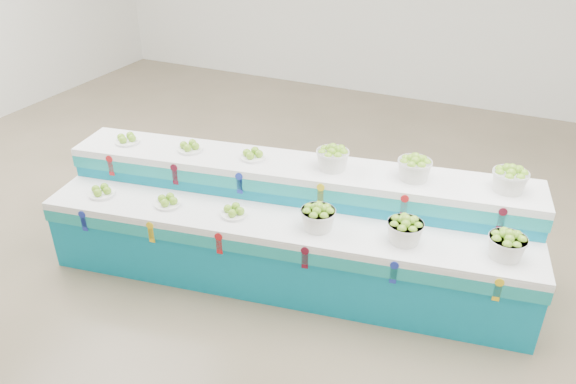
% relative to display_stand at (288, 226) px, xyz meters
% --- Properties ---
extents(ground, '(10.00, 10.00, 0.00)m').
position_rel_display_stand_xyz_m(ground, '(-0.81, 0.26, -0.51)').
color(ground, brown).
rests_on(ground, ground).
extents(display_stand, '(4.55, 1.83, 1.02)m').
position_rel_display_stand_xyz_m(display_stand, '(0.00, 0.00, 0.00)').
color(display_stand, '#0981A3').
rests_on(display_stand, ground).
extents(plate_lower_left, '(0.28, 0.28, 0.10)m').
position_rel_display_stand_xyz_m(plate_lower_left, '(-1.68, -0.55, 0.26)').
color(plate_lower_left, white).
rests_on(plate_lower_left, display_stand).
extents(plate_lower_mid, '(0.28, 0.28, 0.10)m').
position_rel_display_stand_xyz_m(plate_lower_mid, '(-1.01, -0.44, 0.26)').
color(plate_lower_mid, white).
rests_on(plate_lower_mid, display_stand).
extents(plate_lower_right, '(0.28, 0.28, 0.10)m').
position_rel_display_stand_xyz_m(plate_lower_right, '(-0.37, -0.34, 0.26)').
color(plate_lower_right, white).
rests_on(plate_lower_right, display_stand).
extents(basket_lower_left, '(0.34, 0.34, 0.22)m').
position_rel_display_stand_xyz_m(basket_lower_left, '(0.38, -0.22, 0.32)').
color(basket_lower_left, silver).
rests_on(basket_lower_left, display_stand).
extents(basket_lower_mid, '(0.34, 0.34, 0.22)m').
position_rel_display_stand_xyz_m(basket_lower_mid, '(1.10, -0.10, 0.32)').
color(basket_lower_mid, silver).
rests_on(basket_lower_mid, display_stand).
extents(basket_lower_right, '(0.34, 0.34, 0.22)m').
position_rel_display_stand_xyz_m(basket_lower_right, '(1.88, 0.03, 0.32)').
color(basket_lower_right, silver).
rests_on(basket_lower_right, display_stand).
extents(plate_upper_left, '(0.28, 0.28, 0.10)m').
position_rel_display_stand_xyz_m(plate_upper_left, '(-1.77, -0.01, 0.56)').
color(plate_upper_left, white).
rests_on(plate_upper_left, display_stand).
extents(plate_upper_mid, '(0.28, 0.28, 0.10)m').
position_rel_display_stand_xyz_m(plate_upper_mid, '(-1.09, 0.10, 0.56)').
color(plate_upper_mid, white).
rests_on(plate_upper_mid, display_stand).
extents(plate_upper_right, '(0.28, 0.28, 0.10)m').
position_rel_display_stand_xyz_m(plate_upper_right, '(-0.46, 0.20, 0.56)').
color(plate_upper_right, white).
rests_on(plate_upper_right, display_stand).
extents(basket_upper_left, '(0.34, 0.34, 0.22)m').
position_rel_display_stand_xyz_m(basket_upper_left, '(0.29, 0.33, 0.62)').
color(basket_upper_left, silver).
rests_on(basket_upper_left, display_stand).
extents(basket_upper_mid, '(0.34, 0.34, 0.22)m').
position_rel_display_stand_xyz_m(basket_upper_mid, '(1.01, 0.44, 0.62)').
color(basket_upper_mid, silver).
rests_on(basket_upper_mid, display_stand).
extents(basket_upper_right, '(0.34, 0.34, 0.22)m').
position_rel_display_stand_xyz_m(basket_upper_right, '(1.79, 0.57, 0.62)').
color(basket_upper_right, silver).
rests_on(basket_upper_right, display_stand).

